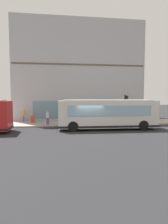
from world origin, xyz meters
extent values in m
plane|color=#262628|center=(0.00, 0.00, 0.00)|extent=(120.00, 120.00, 0.00)
cube|color=#9E9991|center=(4.92, 0.00, 0.07)|extent=(4.64, 40.00, 0.15)
cube|color=#A8A8AD|center=(11.12, 0.00, 7.00)|extent=(7.77, 18.26, 14.00)
cube|color=brown|center=(7.39, 0.00, 7.70)|extent=(0.36, 17.90, 0.24)
cube|color=slate|center=(7.29, 0.00, 1.60)|extent=(0.12, 12.78, 2.40)
cube|color=silver|center=(0.52, -2.02, 1.60)|extent=(2.84, 10.08, 2.70)
cube|color=silver|center=(0.52, -2.02, 3.01)|extent=(2.44, 9.07, 0.12)
cube|color=#8CB2C6|center=(0.70, 2.96, 2.05)|extent=(2.20, 0.16, 1.20)
cube|color=#8CB2C6|center=(1.79, -2.06, 2.00)|extent=(0.34, 8.20, 1.00)
cube|color=#8CB2C6|center=(-0.75, -1.98, 2.00)|extent=(0.34, 8.20, 1.00)
cube|color=black|center=(0.52, -2.02, 0.43)|extent=(2.89, 10.12, 0.20)
cylinder|color=black|center=(1.80, 1.54, 0.50)|extent=(0.33, 1.01, 1.00)
cylinder|color=black|center=(-0.50, 1.62, 0.50)|extent=(0.33, 1.01, 1.00)
cylinder|color=black|center=(1.56, -5.46, 0.50)|extent=(0.33, 1.01, 1.00)
cylinder|color=black|center=(-0.74, -5.38, 0.50)|extent=(0.33, 1.01, 1.00)
cylinder|color=black|center=(2.99, -4.79, 1.87)|extent=(0.14, 0.14, 3.44)
cube|color=black|center=(2.99, -4.98, 3.04)|extent=(0.32, 0.24, 0.90)
sphere|color=red|center=(2.99, -5.11, 3.32)|extent=(0.20, 0.20, 0.20)
sphere|color=yellow|center=(2.99, -5.11, 3.04)|extent=(0.20, 0.20, 0.20)
sphere|color=green|center=(2.99, -5.11, 2.76)|extent=(0.20, 0.20, 0.20)
cylinder|color=yellow|center=(4.40, -4.78, 0.43)|extent=(0.24, 0.24, 0.55)
sphere|color=yellow|center=(4.40, -4.78, 0.78)|extent=(0.22, 0.22, 0.22)
cylinder|color=yellow|center=(4.40, -4.95, 0.48)|extent=(0.10, 0.12, 0.10)
cylinder|color=yellow|center=(4.57, -4.78, 0.48)|extent=(0.12, 0.10, 0.10)
cylinder|color=#8C3F8C|center=(6.74, 7.52, 0.55)|extent=(0.14, 0.14, 0.79)
cylinder|color=#8C3F8C|center=(6.58, 7.45, 0.55)|extent=(0.14, 0.14, 0.79)
cylinder|color=gold|center=(6.66, 7.48, 1.26)|extent=(0.32, 0.32, 0.63)
sphere|color=beige|center=(6.66, 7.48, 1.68)|extent=(0.21, 0.21, 0.21)
cylinder|color=#8C3F8C|center=(3.70, 4.17, 0.53)|extent=(0.14, 0.14, 0.77)
cylinder|color=#8C3F8C|center=(3.62, 4.34, 0.53)|extent=(0.14, 0.14, 0.77)
cylinder|color=silver|center=(3.66, 4.25, 1.22)|extent=(0.32, 0.32, 0.61)
sphere|color=tan|center=(3.66, 4.25, 1.63)|extent=(0.21, 0.21, 0.21)
cylinder|color=silver|center=(4.02, -1.16, 0.55)|extent=(0.14, 0.14, 0.81)
cylinder|color=silver|center=(3.84, -1.15, 0.55)|extent=(0.14, 0.14, 0.81)
cylinder|color=gold|center=(3.93, -1.15, 1.27)|extent=(0.32, 0.32, 0.64)
sphere|color=#9E704C|center=(3.93, -1.15, 1.70)|extent=(0.22, 0.22, 0.22)
cube|color=#BF3F19|center=(5.68, 6.21, 0.60)|extent=(0.44, 0.40, 0.90)
cube|color=#8CB2C6|center=(5.68, 6.00, 0.78)|extent=(0.35, 0.03, 0.30)
camera|label=1|loc=(-18.31, 2.97, 3.28)|focal=30.14mm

